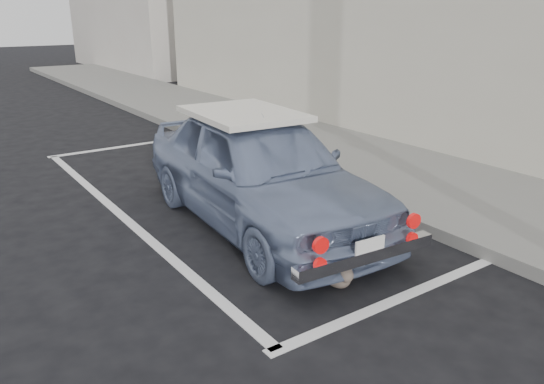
% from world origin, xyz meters
% --- Properties ---
extents(ground, '(80.00, 80.00, 0.00)m').
position_xyz_m(ground, '(0.00, 0.00, 0.00)').
color(ground, black).
rests_on(ground, ground).
extents(sidewalk, '(2.80, 40.00, 0.15)m').
position_xyz_m(sidewalk, '(3.20, 2.00, 0.07)').
color(sidewalk, slate).
rests_on(sidewalk, ground).
extents(pline_rear, '(3.00, 0.12, 0.01)m').
position_xyz_m(pline_rear, '(0.50, -0.50, 0.00)').
color(pline_rear, silver).
rests_on(pline_rear, ground).
extents(pline_front, '(3.00, 0.12, 0.01)m').
position_xyz_m(pline_front, '(0.50, 6.50, 0.00)').
color(pline_front, silver).
rests_on(pline_front, ground).
extents(pline_side, '(0.12, 7.00, 0.01)m').
position_xyz_m(pline_side, '(-0.90, 3.00, 0.00)').
color(pline_side, silver).
rests_on(pline_side, ground).
extents(retro_coupe, '(1.92, 4.17, 1.38)m').
position_xyz_m(retro_coupe, '(0.43, 1.75, 0.70)').
color(retro_coupe, '#7181A4').
rests_on(retro_coupe, ground).
extents(cat, '(0.29, 0.52, 0.28)m').
position_xyz_m(cat, '(0.16, -0.00, 0.13)').
color(cat, '#706355').
rests_on(cat, ground).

